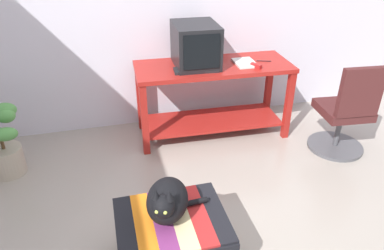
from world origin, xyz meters
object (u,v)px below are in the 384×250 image
Objects in this scene: book at (245,63)px; stapler at (256,66)px; cat at (167,201)px; desk at (213,88)px; ottoman_with_blanket at (172,241)px; tv_monitor at (196,45)px; office_chair at (346,115)px; potted_plant at (2,142)px; keyboard at (196,70)px.

stapler is at bearing -63.09° from book.
stapler is at bearing 71.42° from cat.
desk is 0.39m from book.
ottoman_with_blanket is 1.52× the size of cat.
tv_monitor is at bearing 170.70° from desk.
stapler reaches higher than book.
office_chair is (1.80, 0.89, 0.20)m from ottoman_with_blanket.
cat is 2.02m from office_chair.
tv_monitor reaches higher than ottoman_with_blanket.
desk is at bearing -25.40° from office_chair.
office_chair is (2.99, -0.41, 0.07)m from potted_plant.
ottoman_with_blanket is 1.03× the size of potted_plant.
book is (0.30, -0.05, 0.25)m from desk.
office_chair reaches higher than potted_plant.
keyboard is 0.60× the size of ottoman_with_blanket.
tv_monitor is 1.94× the size of book.
tv_monitor reaches higher than desk.
desk is 1.94m from potted_plant.
ottoman_with_blanket is at bearing -107.60° from tv_monitor.
stapler is (2.27, 0.05, 0.44)m from potted_plant.
stapler is at bearing -0.67° from keyboard.
desk is 2.27× the size of ottoman_with_blanket.
potted_plant is at bearing 152.12° from stapler.
keyboard is 0.62× the size of potted_plant.
stapler is at bearing 51.23° from ottoman_with_blanket.
potted_plant is at bearing -169.29° from tv_monitor.
keyboard is at bearing -171.41° from book.
book is at bearing 75.43° from cat.
potted_plant is at bearing -2.40° from office_chair.
tv_monitor is at bearing 70.20° from ottoman_with_blanket.
book is at bearing 12.76° from keyboard.
cat reaches higher than ottoman_with_blanket.
tv_monitor is at bearing 81.79° from keyboard.
potted_plant is (-1.92, -0.23, -0.19)m from desk.
cat is 1.75m from stapler.
tv_monitor is 1.82m from ottoman_with_blanket.
potted_plant is at bearing -171.32° from keyboard.
ottoman_with_blanket is (-0.73, -1.53, -0.31)m from desk.
cat is (-0.55, -1.39, -0.25)m from keyboard.
stapler is (1.09, 1.35, 0.57)m from ottoman_with_blanket.
book is 1.81m from cat.
stapler is (0.06, -0.12, 0.01)m from book.
ottoman_with_blanket is at bearing -105.35° from keyboard.
stapler reaches higher than keyboard.
stapler is at bearing -27.36° from office_chair.
book is at bearing 4.48° from potted_plant.
potted_plant is 2.32m from stapler.
cat is at bearing -124.68° from book.
potted_plant is (-1.71, -0.11, -0.43)m from keyboard.
office_chair is at bearing -7.85° from potted_plant.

